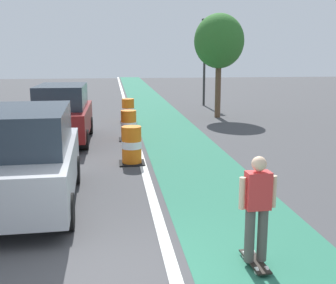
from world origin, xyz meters
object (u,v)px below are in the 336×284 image
Objects in this scene: skateboarder_on_lane at (257,208)px; parked_suv_second at (63,113)px; traffic_barrel_back at (128,111)px; parked_suv_nearest at (28,157)px; traffic_light_corner at (205,47)px; traffic_barrel_mid at (129,126)px; traffic_barrel_front at (132,146)px; street_tree_sidewalk at (219,42)px.

parked_suv_second reaches higher than skateboarder_on_lane.
skateboarder_on_lane is 14.01m from traffic_barrel_back.
parked_suv_nearest is 11.10m from traffic_barrel_back.
skateboarder_on_lane is 0.33× the size of traffic_light_corner.
traffic_barrel_back is at bearing 88.13° from traffic_barrel_mid.
traffic_barrel_mid is at bearing 89.08° from traffic_barrel_front.
traffic_barrel_back is at bearing -128.68° from traffic_light_corner.
traffic_barrel_back is at bearing -166.65° from street_tree_sidewalk.
parked_suv_nearest is 7.13m from traffic_barrel_mid.
parked_suv_nearest is 13.98m from street_tree_sidewalk.
parked_suv_nearest is 4.28× the size of traffic_barrel_back.
skateboarder_on_lane is 10.55m from parked_suv_second.
street_tree_sidewalk reaches higher than parked_suv_nearest.
skateboarder_on_lane is at bearing -101.66° from street_tree_sidewalk.
traffic_barrel_front and traffic_barrel_mid have the same top height.
traffic_barrel_front is at bearing -110.20° from traffic_light_corner.
parked_suv_nearest and parked_suv_second have the same top height.
traffic_barrel_back is at bearing 77.23° from parked_suv_nearest.
skateboarder_on_lane is at bearing -81.40° from traffic_barrel_mid.
parked_suv_second is 12.73m from traffic_light_corner.
parked_suv_second is 4.83m from traffic_barrel_back.
parked_suv_nearest is 18.50m from traffic_light_corner.
traffic_light_corner reaches higher than traffic_barrel_mid.
parked_suv_nearest reaches higher than traffic_barrel_mid.
parked_suv_nearest is at bearing -109.01° from traffic_barrel_mid.
parked_suv_second is (-3.83, 9.83, 0.12)m from skateboarder_on_lane.
skateboarder_on_lane reaches higher than traffic_barrel_back.
parked_suv_second is at bearing 111.30° from skateboarder_on_lane.
traffic_barrel_mid is at bearing 70.99° from parked_suv_nearest.
parked_suv_nearest is at bearing -89.80° from parked_suv_second.
parked_suv_nearest is 0.93× the size of street_tree_sidewalk.
traffic_barrel_mid is (2.34, 0.03, -0.50)m from parked_suv_second.
traffic_barrel_mid is at bearing -116.12° from traffic_light_corner.
traffic_barrel_front is (2.26, 3.21, -0.50)m from parked_suv_nearest.
skateboarder_on_lane is 1.55× the size of traffic_barrel_mid.
traffic_barrel_front is 1.00× the size of traffic_barrel_mid.
parked_suv_nearest is at bearing 140.57° from skateboarder_on_lane.
traffic_barrel_mid and traffic_barrel_back have the same top height.
traffic_barrel_front is at bearing -90.92° from traffic_barrel_mid.
street_tree_sidewalk reaches higher than parked_suv_second.
traffic_barrel_mid is 0.21× the size of traffic_light_corner.
parked_suv_second is 4.23× the size of traffic_barrel_front.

